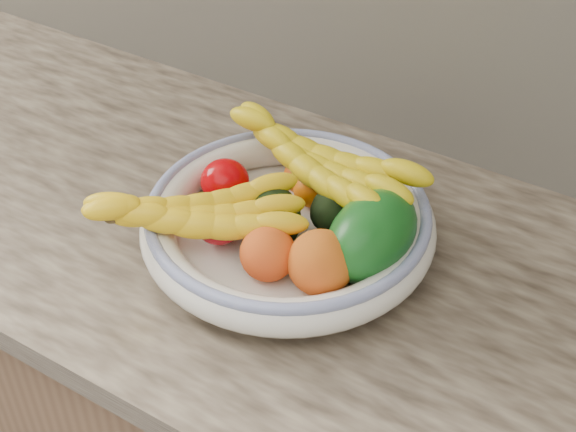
# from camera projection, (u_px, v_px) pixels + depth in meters

# --- Properties ---
(kitchen_counter) EXTENTS (2.44, 0.66, 1.40)m
(kitchen_counter) POSITION_uv_depth(u_px,v_px,m) (296.00, 430.00, 1.38)
(kitchen_counter) COLOR brown
(kitchen_counter) RESTS_ON ground
(fruit_bowl) EXTENTS (0.39, 0.39, 0.08)m
(fruit_bowl) POSITION_uv_depth(u_px,v_px,m) (288.00, 223.00, 1.06)
(fruit_bowl) COLOR white
(fruit_bowl) RESTS_ON kitchen_counter
(clementine_back_left) EXTENTS (0.05, 0.05, 0.05)m
(clementine_back_left) POSITION_uv_depth(u_px,v_px,m) (302.00, 177.00, 1.13)
(clementine_back_left) COLOR #DB5204
(clementine_back_left) RESTS_ON fruit_bowl
(clementine_back_right) EXTENTS (0.07, 0.07, 0.05)m
(clementine_back_right) POSITION_uv_depth(u_px,v_px,m) (339.00, 190.00, 1.10)
(clementine_back_right) COLOR #FF5805
(clementine_back_right) RESTS_ON fruit_bowl
(clementine_back_mid) EXTENTS (0.06, 0.06, 0.05)m
(clementine_back_mid) POSITION_uv_depth(u_px,v_px,m) (313.00, 189.00, 1.10)
(clementine_back_mid) COLOR orange
(clementine_back_mid) RESTS_ON fruit_bowl
(tomato_left) EXTENTS (0.09, 0.09, 0.06)m
(tomato_left) POSITION_uv_depth(u_px,v_px,m) (225.00, 181.00, 1.11)
(tomato_left) COLOR #BF0005
(tomato_left) RESTS_ON fruit_bowl
(tomato_near_left) EXTENTS (0.08, 0.08, 0.06)m
(tomato_near_left) POSITION_uv_depth(u_px,v_px,m) (219.00, 222.00, 1.04)
(tomato_near_left) COLOR #BA030F
(tomato_near_left) RESTS_ON fruit_bowl
(avocado_center) EXTENTS (0.12, 0.12, 0.07)m
(avocado_center) POSITION_uv_depth(u_px,v_px,m) (274.00, 216.00, 1.04)
(avocado_center) COLOR black
(avocado_center) RESTS_ON fruit_bowl
(avocado_right) EXTENTS (0.08, 0.11, 0.06)m
(avocado_right) POSITION_uv_depth(u_px,v_px,m) (340.00, 206.00, 1.06)
(avocado_right) COLOR black
(avocado_right) RESTS_ON fruit_bowl
(green_mango) EXTENTS (0.13, 0.16, 0.13)m
(green_mango) POSITION_uv_depth(u_px,v_px,m) (372.00, 235.00, 1.00)
(green_mango) COLOR #0E4F14
(green_mango) RESTS_ON fruit_bowl
(peach_front) EXTENTS (0.08, 0.08, 0.07)m
(peach_front) POSITION_uv_depth(u_px,v_px,m) (268.00, 254.00, 0.98)
(peach_front) COLOR orange
(peach_front) RESTS_ON fruit_bowl
(peach_right) EXTENTS (0.08, 0.08, 0.08)m
(peach_right) POSITION_uv_depth(u_px,v_px,m) (321.00, 263.00, 0.97)
(peach_right) COLOR orange
(peach_right) RESTS_ON fruit_bowl
(banana_bunch_back) EXTENTS (0.34, 0.18, 0.09)m
(banana_bunch_back) POSITION_uv_depth(u_px,v_px,m) (317.00, 167.00, 1.09)
(banana_bunch_back) COLOR yellow
(banana_bunch_back) RESTS_ON fruit_bowl
(banana_bunch_front) EXTENTS (0.30, 0.28, 0.08)m
(banana_bunch_front) POSITION_uv_depth(u_px,v_px,m) (197.00, 219.00, 1.01)
(banana_bunch_front) COLOR yellow
(banana_bunch_front) RESTS_ON fruit_bowl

